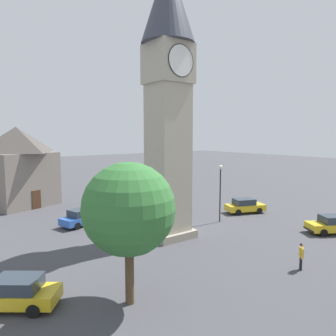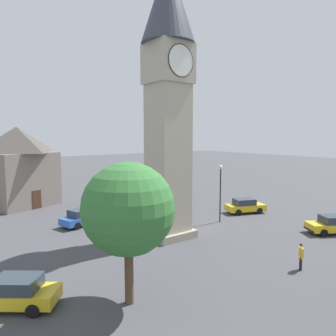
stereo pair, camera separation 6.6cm
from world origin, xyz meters
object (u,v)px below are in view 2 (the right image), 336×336
(car_black_far, at_px, (155,209))
(tree, at_px, (128,209))
(car_blue_kerb, at_px, (333,225))
(car_silver_kerb, at_px, (15,293))
(lamp_post, at_px, (220,185))
(car_red_corner, at_px, (245,206))
(clock_tower, at_px, (168,76))
(building_terrace_right, at_px, (18,166))
(car_white_side, at_px, (83,217))
(pedestrian, at_px, (301,254))

(car_black_far, xyz_separation_m, tree, (-10.79, -13.24, 4.00))
(car_blue_kerb, xyz_separation_m, car_silver_kerb, (-24.02, 3.66, 0.00))
(lamp_post, bearing_deg, car_red_corner, 10.07)
(car_red_corner, distance_m, lamp_post, 5.61)
(car_blue_kerb, bearing_deg, tree, 177.91)
(clock_tower, distance_m, building_terrace_right, 22.58)
(car_white_side, height_order, tree, tree)
(car_blue_kerb, bearing_deg, clock_tower, 145.70)
(car_black_far, distance_m, tree, 17.54)
(building_terrace_right, bearing_deg, lamp_post, -55.21)
(car_black_far, bearing_deg, building_terrace_right, 125.62)
(clock_tower, height_order, car_silver_kerb, clock_tower)
(car_blue_kerb, distance_m, building_terrace_right, 33.58)
(car_silver_kerb, distance_m, car_black_far, 18.51)
(car_white_side, relative_size, lamp_post, 0.81)
(tree, bearing_deg, car_red_corner, 23.66)
(car_black_far, distance_m, lamp_post, 7.32)
(car_blue_kerb, distance_m, car_silver_kerb, 24.30)
(clock_tower, distance_m, tree, 13.38)
(car_black_far, relative_size, building_terrace_right, 0.48)
(clock_tower, xyz_separation_m, building_terrace_right, (-6.97, 19.87, -8.16))
(car_red_corner, distance_m, tree, 21.32)
(car_silver_kerb, distance_m, lamp_post, 19.79)
(tree, xyz_separation_m, lamp_post, (14.43, 7.56, -1.15))
(car_red_corner, height_order, tree, tree)
(car_silver_kerb, relative_size, car_white_side, 0.97)
(car_red_corner, height_order, car_white_side, same)
(car_white_side, bearing_deg, building_terrace_right, 101.97)
(car_red_corner, bearing_deg, car_white_side, 158.57)
(tree, bearing_deg, car_white_side, 76.27)
(clock_tower, xyz_separation_m, lamp_post, (6.56, 0.40, -9.26))
(car_red_corner, xyz_separation_m, tree, (-19.18, -8.40, 4.00))
(building_terrace_right, bearing_deg, car_red_corner, -45.54)
(pedestrian, height_order, tree, tree)
(clock_tower, xyz_separation_m, car_white_side, (-4.32, 7.38, -12.12))
(car_red_corner, relative_size, car_black_far, 1.00)
(car_silver_kerb, relative_size, lamp_post, 0.78)
(clock_tower, bearing_deg, car_blue_kerb, -34.30)
(car_blue_kerb, relative_size, tree, 0.62)
(car_black_far, bearing_deg, tree, -129.18)
(pedestrian, bearing_deg, lamp_post, 69.26)
(clock_tower, height_order, car_white_side, clock_tower)
(clock_tower, height_order, tree, clock_tower)
(clock_tower, relative_size, building_terrace_right, 2.38)
(car_white_side, distance_m, lamp_post, 13.24)
(car_silver_kerb, relative_size, tree, 0.61)
(building_terrace_right, xyz_separation_m, lamp_post, (13.53, -19.47, -1.10))
(clock_tower, relative_size, car_silver_kerb, 5.13)
(car_black_far, bearing_deg, car_blue_kerb, -58.26)
(car_black_far, relative_size, tree, 0.63)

